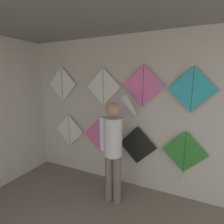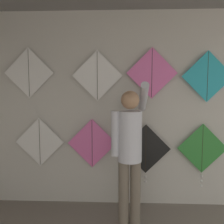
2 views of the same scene
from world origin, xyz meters
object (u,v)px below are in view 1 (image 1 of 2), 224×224
object	(u,v)px
kite_2	(137,146)
kite_6	(143,86)
kite_4	(62,84)
kite_0	(69,130)
kite_7	(192,90)
kite_5	(103,87)
kite_3	(184,154)
shopkeeper	(113,144)
kite_1	(100,136)

from	to	relation	value
kite_2	kite_6	distance (m)	1.10
kite_4	kite_0	bearing A→B (deg)	0.00
kite_6	kite_4	bearing A→B (deg)	180.00
kite_7	kite_0	bearing A→B (deg)	180.00
kite_5	kite_6	xyz separation A→B (m)	(0.77, 0.00, 0.03)
kite_2	kite_5	distance (m)	1.27
kite_3	kite_2	bearing A→B (deg)	179.99
kite_6	kite_0	bearing A→B (deg)	180.00
shopkeeper	kite_6	size ratio (longest dim) A/B	2.53
kite_4	kite_7	bearing A→B (deg)	0.00
shopkeeper	kite_7	bearing A→B (deg)	22.09
kite_5	kite_6	bearing A→B (deg)	0.00
kite_3	shopkeeper	bearing A→B (deg)	-153.51
kite_5	kite_7	world-z (taller)	kite_5
kite_0	kite_3	size ratio (longest dim) A/B	0.77
kite_1	kite_3	distance (m)	1.58
kite_0	kite_3	bearing A→B (deg)	-0.02
kite_0	kite_4	size ratio (longest dim) A/B	1.00
kite_2	kite_7	bearing A→B (deg)	0.03
kite_2	kite_6	xyz separation A→B (m)	(0.07, 0.00, 1.10)
shopkeeper	kite_6	bearing A→B (deg)	55.23
shopkeeper	kite_4	size ratio (longest dim) A/B	2.53
shopkeeper	kite_2	bearing A→B (deg)	61.13
kite_0	kite_5	bearing A→B (deg)	0.00
kite_4	kite_1	bearing A→B (deg)	0.00
kite_2	kite_3	world-z (taller)	kite_3
kite_3	kite_4	distance (m)	2.71
kite_2	kite_0	bearing A→B (deg)	179.98
kite_6	kite_7	world-z (taller)	kite_6
kite_7	kite_4	bearing A→B (deg)	180.00
kite_5	kite_6	distance (m)	0.77
kite_0	kite_2	distance (m)	1.55
kite_5	kite_7	bearing A→B (deg)	0.00
kite_2	kite_5	bearing A→B (deg)	179.96
shopkeeper	kite_4	bearing A→B (deg)	156.23
kite_7	kite_2	bearing A→B (deg)	-179.97
kite_0	kite_5	distance (m)	1.28
kite_4	kite_6	world-z (taller)	kite_4
kite_7	shopkeeper	bearing A→B (deg)	-154.23
kite_0	kite_1	xyz separation A→B (m)	(0.77, 0.00, -0.01)
kite_5	kite_4	bearing A→B (deg)	180.00
kite_6	shopkeeper	bearing A→B (deg)	-121.09
shopkeeper	kite_3	world-z (taller)	shopkeeper
kite_0	kite_5	xyz separation A→B (m)	(0.85, 0.00, 0.96)
shopkeeper	kite_0	distance (m)	1.40
kite_3	kite_4	bearing A→B (deg)	179.99
kite_0	kite_3	xyz separation A→B (m)	(2.35, -0.00, -0.10)
kite_2	kite_3	xyz separation A→B (m)	(0.80, -0.00, 0.00)
shopkeeper	kite_4	world-z (taller)	kite_4
kite_2	kite_3	distance (m)	0.80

